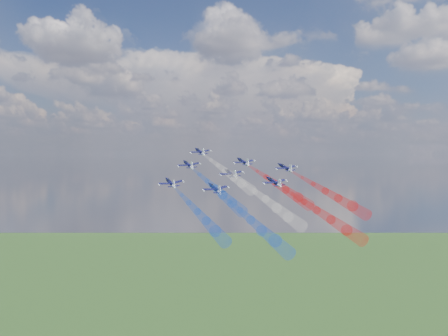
# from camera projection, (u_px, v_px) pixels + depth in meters

# --- Properties ---
(jet_lead) EXTENTS (12.85, 13.39, 6.25)m
(jet_lead) POSITION_uv_depth(u_px,v_px,m) (200.00, 152.00, 179.65)
(jet_lead) COLOR black
(trail_lead) EXTENTS (25.60, 32.45, 14.06)m
(trail_lead) POSITION_uv_depth(u_px,v_px,m) (225.00, 171.00, 158.90)
(trail_lead) COLOR white
(jet_inner_left) EXTENTS (12.85, 13.39, 6.25)m
(jet_inner_left) POSITION_uv_depth(u_px,v_px,m) (188.00, 165.00, 165.25)
(jet_inner_left) COLOR black
(trail_inner_left) EXTENTS (25.60, 32.45, 14.06)m
(trail_inner_left) POSITION_uv_depth(u_px,v_px,m) (215.00, 188.00, 144.50)
(trail_inner_left) COLOR blue
(jet_inner_right) EXTENTS (12.85, 13.39, 6.25)m
(jet_inner_right) POSITION_uv_depth(u_px,v_px,m) (243.00, 162.00, 172.45)
(jet_inner_right) COLOR black
(trail_inner_right) EXTENTS (25.60, 32.45, 14.06)m
(trail_inner_right) POSITION_uv_depth(u_px,v_px,m) (276.00, 183.00, 151.70)
(trail_inner_right) COLOR red
(jet_outer_left) EXTENTS (12.85, 13.39, 6.25)m
(jet_outer_left) POSITION_uv_depth(u_px,v_px,m) (170.00, 183.00, 150.39)
(jet_outer_left) COLOR black
(trail_outer_left) EXTENTS (25.60, 32.45, 14.06)m
(trail_outer_left) POSITION_uv_depth(u_px,v_px,m) (197.00, 211.00, 129.64)
(trail_outer_left) COLOR blue
(jet_center_third) EXTENTS (12.85, 13.39, 6.25)m
(jet_center_third) POSITION_uv_depth(u_px,v_px,m) (231.00, 173.00, 156.26)
(jet_center_third) COLOR black
(trail_center_third) EXTENTS (25.60, 32.45, 14.06)m
(trail_center_third) POSITION_uv_depth(u_px,v_px,m) (265.00, 199.00, 135.51)
(trail_center_third) COLOR white
(jet_outer_right) EXTENTS (12.85, 13.39, 6.25)m
(jet_outer_right) POSITION_uv_depth(u_px,v_px,m) (285.00, 168.00, 166.28)
(jet_outer_right) COLOR black
(trail_outer_right) EXTENTS (25.60, 32.45, 14.06)m
(trail_outer_right) POSITION_uv_depth(u_px,v_px,m) (325.00, 191.00, 145.53)
(trail_outer_right) COLOR red
(jet_rear_left) EXTENTS (12.85, 13.39, 6.25)m
(jet_rear_left) POSITION_uv_depth(u_px,v_px,m) (215.00, 188.00, 143.43)
(jet_rear_left) COLOR black
(trail_rear_left) EXTENTS (25.60, 32.45, 14.06)m
(trail_rear_left) POSITION_uv_depth(u_px,v_px,m) (250.00, 220.00, 122.68)
(trail_rear_left) COLOR blue
(jet_rear_right) EXTENTS (12.85, 13.39, 6.25)m
(jet_rear_right) POSITION_uv_depth(u_px,v_px,m) (274.00, 182.00, 150.79)
(jet_rear_right) COLOR black
(trail_rear_right) EXTENTS (25.60, 32.45, 14.06)m
(trail_rear_right) POSITION_uv_depth(u_px,v_px,m) (317.00, 210.00, 130.04)
(trail_rear_right) COLOR red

